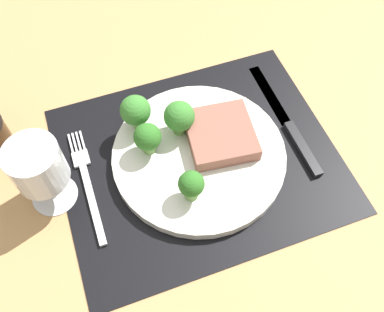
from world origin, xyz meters
TOP-DOWN VIEW (x-y plane):
  - ground_plane at (0.00, 0.00)cm, footprint 140.00×110.00cm
  - placemat at (0.00, 0.00)cm, footprint 40.63×33.65cm
  - plate at (0.00, 0.00)cm, footprint 25.60×25.60cm
  - steak at (3.78, 1.15)cm, footprint 10.60×10.84cm
  - broccoli_near_steak at (-6.69, 2.91)cm, footprint 3.99×3.99cm
  - broccoli_near_fork at (-3.41, -6.15)cm, footprint 3.57×3.57cm
  - broccoli_center at (-1.37, 4.65)cm, footprint 4.54×4.54cm
  - broccoli_back_left at (-7.04, 7.63)cm, footprint 4.53×4.53cm
  - fork at (-16.61, 1.42)cm, footprint 2.40×19.20cm
  - knife at (15.30, 0.53)cm, footprint 1.80×23.00cm
  - wine_glass at (-21.39, 1.27)cm, footprint 7.04×7.04cm

SIDE VIEW (x-z plane):
  - ground_plane at x=0.00cm, z-range -3.00..0.00cm
  - placemat at x=0.00cm, z-range 0.00..0.30cm
  - fork at x=-16.61cm, z-range 0.30..0.80cm
  - knife at x=15.30cm, z-range 0.20..1.00cm
  - plate at x=0.00cm, z-range 0.30..1.90cm
  - steak at x=3.78cm, z-range 1.90..4.26cm
  - broccoli_near_fork at x=-3.41cm, z-range 2.38..7.56cm
  - broccoli_near_steak at x=-6.69cm, z-range 2.41..7.82cm
  - broccoli_center at x=-1.37cm, z-range 2.41..8.33cm
  - broccoli_back_left at x=-7.04cm, z-range 2.59..8.75cm
  - wine_glass at x=-21.39cm, z-range 2.05..13.78cm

